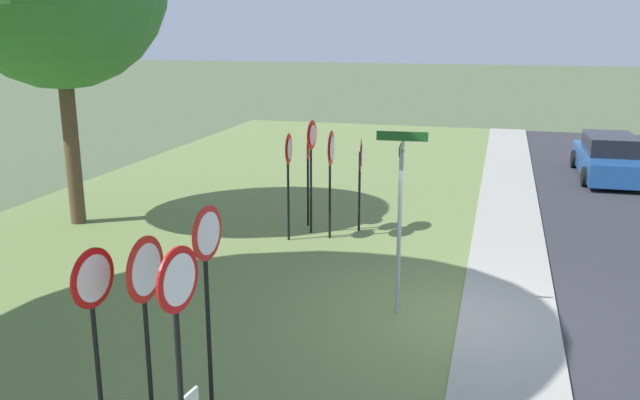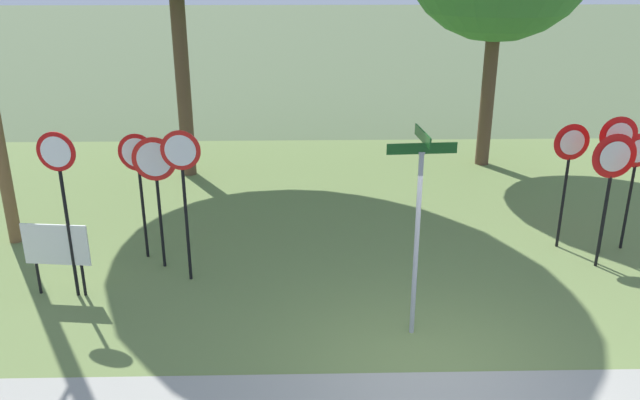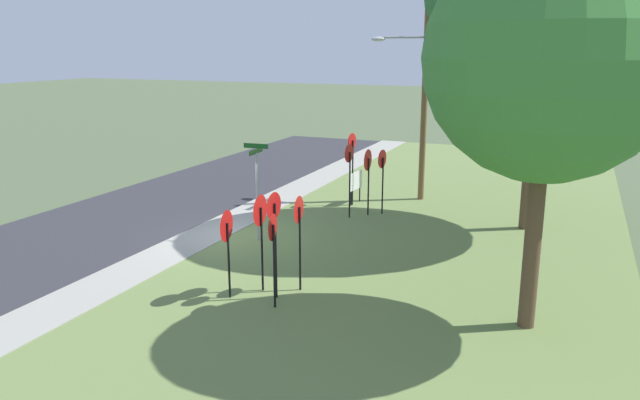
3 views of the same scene
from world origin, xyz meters
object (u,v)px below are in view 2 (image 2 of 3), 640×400
(stop_sign_far_center, at_px, (61,182))
(street_name_post, at_px, (418,218))
(yield_sign_near_left, at_px, (613,169))
(notice_board, at_px, (56,248))
(yield_sign_center, at_px, (616,154))
(stop_sign_near_left, at_px, (139,170))
(stop_sign_near_right, at_px, (183,175))
(yield_sign_near_right, at_px, (570,157))
(yield_sign_far_left, at_px, (636,165))
(stop_sign_far_left, at_px, (156,174))

(stop_sign_far_center, height_order, street_name_post, street_name_post)
(yield_sign_near_left, distance_m, notice_board, 9.39)
(yield_sign_center, distance_m, street_name_post, 4.76)
(stop_sign_near_left, relative_size, stop_sign_near_right, 0.89)
(street_name_post, bearing_deg, stop_sign_far_center, 162.99)
(yield_sign_near_right, distance_m, notice_board, 9.11)
(stop_sign_near_right, relative_size, yield_sign_far_left, 1.17)
(stop_sign_near_left, distance_m, yield_sign_far_left, 9.04)
(yield_sign_near_left, relative_size, yield_sign_center, 0.93)
(stop_sign_near_right, xyz_separation_m, yield_sign_near_left, (7.27, 0.33, -0.06))
(yield_sign_near_left, height_order, yield_sign_far_left, yield_sign_near_left)
(yield_sign_center, bearing_deg, stop_sign_near_right, -169.87)
(stop_sign_far_left, relative_size, yield_sign_center, 0.91)
(yield_sign_near_left, bearing_deg, stop_sign_near_right, 179.61)
(notice_board, bearing_deg, stop_sign_far_left, 40.13)
(stop_sign_far_center, bearing_deg, stop_sign_near_left, 68.59)
(stop_sign_near_left, xyz_separation_m, yield_sign_near_left, (8.22, -0.60, 0.14))
(yield_sign_near_left, bearing_deg, yield_sign_center, 59.20)
(street_name_post, bearing_deg, yield_sign_center, 29.37)
(stop_sign_near_right, xyz_separation_m, stop_sign_far_center, (-1.77, -0.53, 0.06))
(stop_sign_far_center, height_order, notice_board, stop_sign_far_center)
(yield_sign_center, bearing_deg, yield_sign_near_left, -114.16)
(yield_sign_center, height_order, notice_board, yield_sign_center)
(yield_sign_far_left, xyz_separation_m, street_name_post, (-4.51, -2.84, 0.15))
(stop_sign_near_left, relative_size, stop_sign_far_left, 0.98)
(yield_sign_far_left, relative_size, notice_board, 1.82)
(notice_board, bearing_deg, yield_sign_near_right, 17.10)
(stop_sign_near_left, bearing_deg, stop_sign_far_left, -39.39)
(stop_sign_near_right, bearing_deg, yield_sign_far_left, 12.52)
(stop_sign_far_left, relative_size, yield_sign_near_right, 0.99)
(yield_sign_far_left, height_order, notice_board, yield_sign_far_left)
(stop_sign_near_left, bearing_deg, street_name_post, -23.96)
(stop_sign_far_center, relative_size, notice_board, 2.23)
(stop_sign_near_right, xyz_separation_m, street_name_post, (3.57, -1.76, -0.09))
(stop_sign_far_left, height_order, yield_sign_far_left, stop_sign_far_left)
(stop_sign_far_left, bearing_deg, yield_sign_near_right, 6.45)
(stop_sign_far_left, bearing_deg, yield_sign_near_left, -0.10)
(yield_sign_far_left, relative_size, street_name_post, 0.74)
(stop_sign_near_right, relative_size, stop_sign_far_center, 0.96)
(stop_sign_near_right, distance_m, yield_sign_near_right, 6.98)
(yield_sign_near_left, xyz_separation_m, street_name_post, (-3.70, -2.09, -0.03))
(stop_sign_near_right, bearing_deg, notice_board, -162.20)
(stop_sign_far_left, height_order, yield_sign_near_right, yield_sign_near_right)
(yield_sign_near_left, distance_m, yield_sign_center, 0.60)
(stop_sign_far_center, relative_size, yield_sign_far_left, 1.22)
(stop_sign_far_center, xyz_separation_m, yield_sign_center, (9.32, 1.38, -0.01))
(stop_sign_near_right, height_order, stop_sign_far_left, stop_sign_near_right)
(yield_sign_near_right, relative_size, notice_board, 1.95)
(stop_sign_near_right, xyz_separation_m, stop_sign_far_left, (-0.56, 0.51, -0.15))
(street_name_post, bearing_deg, notice_board, 162.98)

